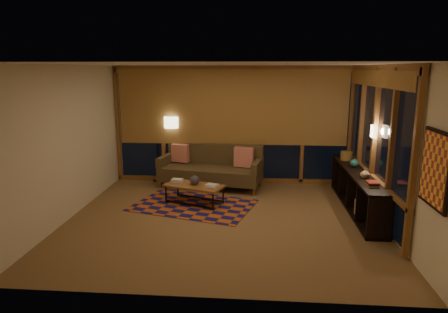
# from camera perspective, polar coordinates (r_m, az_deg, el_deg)

# --- Properties ---
(floor) EXTENTS (5.50, 5.00, 0.01)m
(floor) POSITION_cam_1_polar(r_m,az_deg,el_deg) (7.20, -0.11, -8.96)
(floor) COLOR olive
(floor) RESTS_ON ground
(ceiling) EXTENTS (5.50, 5.00, 0.01)m
(ceiling) POSITION_cam_1_polar(r_m,az_deg,el_deg) (6.71, -0.12, 13.05)
(ceiling) COLOR white
(ceiling) RESTS_ON walls
(walls) EXTENTS (5.51, 5.01, 2.70)m
(walls) POSITION_cam_1_polar(r_m,az_deg,el_deg) (6.83, -0.12, 1.65)
(walls) COLOR #F3E8C5
(walls) RESTS_ON floor
(window_wall_back) EXTENTS (5.30, 0.16, 2.60)m
(window_wall_back) POSITION_cam_1_polar(r_m,az_deg,el_deg) (9.22, 1.14, 4.47)
(window_wall_back) COLOR #95562E
(window_wall_back) RESTS_ON walls
(window_wall_right) EXTENTS (0.16, 3.70, 2.60)m
(window_wall_right) POSITION_cam_1_polar(r_m,az_deg,el_deg) (7.69, 20.60, 2.07)
(window_wall_right) COLOR #95562E
(window_wall_right) RESTS_ON walls
(wall_art) EXTENTS (0.06, 0.74, 0.94)m
(wall_art) POSITION_cam_1_polar(r_m,az_deg,el_deg) (5.42, 27.92, -1.59)
(wall_art) COLOR red
(wall_art) RESTS_ON walls
(wall_sconce) EXTENTS (0.12, 0.18, 0.22)m
(wall_sconce) POSITION_cam_1_polar(r_m,az_deg,el_deg) (7.50, 20.58, 3.38)
(wall_sconce) COLOR #FFEFB8
(wall_sconce) RESTS_ON walls
(sofa) EXTENTS (2.39, 1.32, 0.92)m
(sofa) POSITION_cam_1_polar(r_m,az_deg,el_deg) (8.99, -1.93, -1.51)
(sofa) COLOR #4B3C27
(sofa) RESTS_ON floor
(pillow_left) EXTENTS (0.44, 0.25, 0.41)m
(pillow_left) POSITION_cam_1_polar(r_m,az_deg,el_deg) (9.38, -6.28, 0.30)
(pillow_left) COLOR red
(pillow_left) RESTS_ON sofa
(pillow_right) EXTENTS (0.46, 0.27, 0.44)m
(pillow_right) POSITION_cam_1_polar(r_m,az_deg,el_deg) (8.91, 2.87, -0.21)
(pillow_right) COLOR red
(pillow_right) RESTS_ON sofa
(area_rug) EXTENTS (2.57, 2.06, 0.01)m
(area_rug) POSITION_cam_1_polar(r_m,az_deg,el_deg) (7.92, -4.40, -6.94)
(area_rug) COLOR #B6501A
(area_rug) RESTS_ON floor
(coffee_table) EXTENTS (1.26, 0.90, 0.38)m
(coffee_table) POSITION_cam_1_polar(r_m,az_deg,el_deg) (7.98, -4.24, -5.38)
(coffee_table) COLOR #95562E
(coffee_table) RESTS_ON floor
(book_stack_a) EXTENTS (0.28, 0.23, 0.08)m
(book_stack_a) POSITION_cam_1_polar(r_m,az_deg,el_deg) (8.12, -6.69, -3.41)
(book_stack_a) COLOR silver
(book_stack_a) RESTS_ON coffee_table
(book_stack_b) EXTENTS (0.28, 0.25, 0.05)m
(book_stack_b) POSITION_cam_1_polar(r_m,az_deg,el_deg) (7.78, -1.73, -4.17)
(book_stack_b) COLOR silver
(book_stack_b) RESTS_ON coffee_table
(ceramic_pot) EXTENTS (0.23, 0.23, 0.19)m
(ceramic_pot) POSITION_cam_1_polar(r_m,az_deg,el_deg) (7.91, -4.23, -3.37)
(ceramic_pot) COLOR black
(ceramic_pot) RESTS_ON coffee_table
(floor_lamp) EXTENTS (0.53, 0.36, 1.55)m
(floor_lamp) POSITION_cam_1_polar(r_m,az_deg,el_deg) (9.56, -9.49, 1.10)
(floor_lamp) COLOR black
(floor_lamp) RESTS_ON floor
(bookshelf) EXTENTS (0.40, 2.95, 0.74)m
(bookshelf) POSITION_cam_1_polar(r_m,az_deg,el_deg) (7.99, 18.50, -4.65)
(bookshelf) COLOR black
(bookshelf) RESTS_ON floor
(basket) EXTENTS (0.27, 0.27, 0.18)m
(basket) POSITION_cam_1_polar(r_m,az_deg,el_deg) (8.81, 17.08, 0.10)
(basket) COLOR olive
(basket) RESTS_ON bookshelf
(teal_bowl) EXTENTS (0.20, 0.20, 0.16)m
(teal_bowl) POSITION_cam_1_polar(r_m,az_deg,el_deg) (8.23, 18.12, -0.91)
(teal_bowl) COLOR #1F625A
(teal_bowl) RESTS_ON bookshelf
(vase) EXTENTS (0.17, 0.17, 0.17)m
(vase) POSITION_cam_1_polar(r_m,az_deg,el_deg) (7.47, 19.51, -2.28)
(vase) COLOR tan
(vase) RESTS_ON bookshelf
(shelf_book_stack) EXTENTS (0.18, 0.24, 0.07)m
(shelf_book_stack) POSITION_cam_1_polar(r_m,az_deg,el_deg) (7.04, 20.45, -3.67)
(shelf_book_stack) COLOR silver
(shelf_book_stack) RESTS_ON bookshelf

